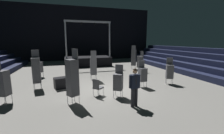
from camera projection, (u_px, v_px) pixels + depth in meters
ground_plane at (108, 90)px, 9.07m from camera, size 22.00×30.00×0.10m
arena_end_wall at (82, 34)px, 22.51m from camera, size 22.00×0.30×8.00m
bleacher_bank_right at (209, 63)px, 12.40m from camera, size 3.75×24.00×2.25m
stage_riser at (88, 60)px, 17.60m from camera, size 5.28×2.80×5.07m
man_with_tie at (135, 85)px, 6.46m from camera, size 0.57×0.28×1.75m
chair_stack_front_left at (140, 61)px, 14.06m from camera, size 0.53×0.53×1.96m
chair_stack_front_right at (143, 74)px, 9.28m from camera, size 0.45×0.45×1.71m
chair_stack_mid_left at (93, 65)px, 11.07m from camera, size 0.44×0.44×2.22m
chair_stack_mid_right at (39, 67)px, 11.87m from camera, size 0.61×0.61×1.71m
chair_stack_mid_centre at (170, 71)px, 9.98m from camera, size 0.59×0.59×1.79m
chair_stack_rear_left at (134, 57)px, 15.22m from camera, size 0.62×0.62×2.48m
chair_stack_rear_right at (118, 81)px, 7.62m from camera, size 0.61×0.61×1.71m
chair_stack_rear_centre at (72, 77)px, 6.74m from camera, size 0.61×0.61×2.56m
chair_stack_aisle_left at (36, 70)px, 8.85m from camera, size 0.48×0.48×2.39m
chair_stack_aisle_right at (3, 83)px, 6.77m from camera, size 0.57×0.57×2.05m
equipment_road_case at (62, 83)px, 9.20m from camera, size 1.03×0.83×0.68m
loose_chair_near_man at (97, 86)px, 7.82m from camera, size 0.62×0.62×0.95m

